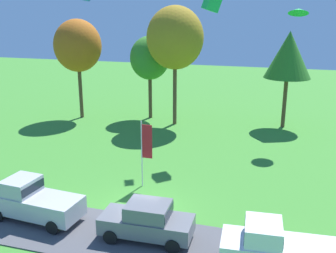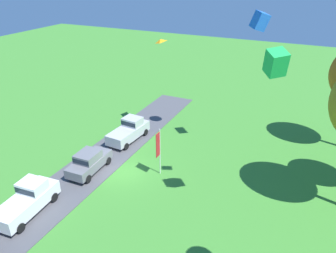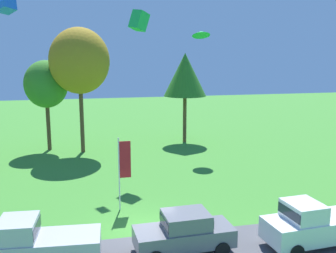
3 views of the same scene
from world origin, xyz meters
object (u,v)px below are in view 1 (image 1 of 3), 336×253
object	(u,v)px
tree_far_right	(175,38)
kite_box_near_flag	(212,1)
tree_center_back	(78,46)
flag_banner	(145,146)
car_sedan_mid_row	(147,220)
kite_delta_over_trees	(299,11)
car_pickup_by_flagpole	(32,200)
car_pickup_near_entrance	(277,248)
tree_left_of_center	(289,55)
tree_lone_near	(150,58)

from	to	relation	value
tree_far_right	kite_box_near_flag	world-z (taller)	kite_box_near_flag
tree_far_right	kite_box_near_flag	size ratio (longest dim) A/B	8.22
tree_center_back	flag_banner	size ratio (longest dim) A/B	2.33
car_sedan_mid_row	kite_delta_over_trees	distance (m)	21.35
car_sedan_mid_row	tree_far_right	world-z (taller)	tree_far_right
car_pickup_by_flagpole	car_sedan_mid_row	distance (m)	6.39
car_pickup_by_flagpole	car_pickup_near_entrance	xyz separation A→B (m)	(12.35, -0.84, 0.00)
tree_far_right	tree_left_of_center	world-z (taller)	tree_far_right
car_pickup_by_flagpole	tree_center_back	distance (m)	21.58
car_pickup_by_flagpole	flag_banner	distance (m)	7.14
tree_far_right	kite_delta_over_trees	xyz separation A→B (m)	(10.50, -1.63, 2.38)
car_pickup_near_entrance	tree_lone_near	size ratio (longest dim) A/B	0.62
car_pickup_by_flagpole	car_pickup_near_entrance	bearing A→B (deg)	-3.88
car_pickup_by_flagpole	kite_delta_over_trees	xyz separation A→B (m)	(12.69, 17.96, 9.42)
kite_box_near_flag	tree_left_of_center	bearing A→B (deg)	53.59
tree_far_right	flag_banner	world-z (taller)	tree_far_right
car_pickup_by_flagpole	tree_far_right	distance (m)	20.93
tree_center_back	flag_banner	world-z (taller)	tree_center_back
car_sedan_mid_row	tree_lone_near	xyz separation A→B (m)	(-7.22, 21.25, 5.01)
car_sedan_mid_row	tree_far_right	distance (m)	21.36
car_sedan_mid_row	kite_delta_over_trees	size ratio (longest dim) A/B	2.80
tree_lone_near	flag_banner	distance (m)	16.84
car_sedan_mid_row	tree_center_back	world-z (taller)	tree_center_back
tree_left_of_center	flag_banner	size ratio (longest dim) A/B	2.10
car_pickup_near_entrance	tree_lone_near	xyz separation A→B (m)	(-13.18, 21.98, 4.94)
kite_box_near_flag	tree_far_right	bearing A→B (deg)	127.56
tree_far_right	car_pickup_by_flagpole	bearing A→B (deg)	-96.38
tree_lone_near	tree_center_back	bearing A→B (deg)	-164.28
car_sedan_mid_row	tree_left_of_center	bearing A→B (deg)	74.85
tree_lone_near	tree_far_right	bearing A→B (deg)	-27.28
car_pickup_near_entrance	flag_banner	size ratio (longest dim) A/B	1.22
kite_delta_over_trees	tree_left_of_center	bearing A→B (deg)	97.19
car_pickup_near_entrance	car_pickup_by_flagpole	bearing A→B (deg)	176.12
tree_left_of_center	flag_banner	distance (m)	18.34
kite_delta_over_trees	kite_box_near_flag	distance (m)	7.37
car_pickup_near_entrance	kite_box_near_flag	bearing A→B (deg)	111.37
tree_left_of_center	kite_box_near_flag	size ratio (longest dim) A/B	6.59
tree_lone_near	flag_banner	bearing A→B (deg)	-71.86
tree_far_right	tree_center_back	bearing A→B (deg)	-177.92
kite_box_near_flag	car_pickup_by_flagpole	bearing A→B (deg)	-115.47
car_sedan_mid_row	kite_delta_over_trees	xyz separation A→B (m)	(6.30, 18.06, 9.48)
tree_center_back	car_pickup_near_entrance	bearing A→B (deg)	-45.15
kite_box_near_flag	car_sedan_mid_row	bearing A→B (deg)	-90.86
kite_box_near_flag	kite_delta_over_trees	bearing A→B (deg)	33.97
car_pickup_by_flagpole	tree_left_of_center	distance (m)	25.37
kite_delta_over_trees	tree_center_back	bearing A→B (deg)	176.40
car_pickup_near_entrance	kite_box_near_flag	distance (m)	18.72
kite_delta_over_trees	flag_banner	bearing A→B (deg)	-123.87
tree_far_right	tree_left_of_center	size ratio (longest dim) A/B	1.25
flag_banner	kite_box_near_flag	distance (m)	12.17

